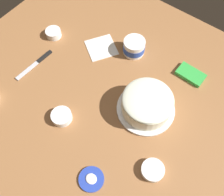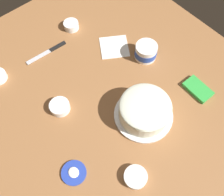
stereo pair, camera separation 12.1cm
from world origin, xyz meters
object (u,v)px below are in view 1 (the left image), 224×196
sprinkle_bowl_pink (53,33)px  spreading_knife (38,62)px  frosting_tub_lid (91,179)px  sprinkle_bowl_blue (62,116)px  paper_napkin (101,47)px  candy_box_upper (191,74)px  frosted_cake (147,104)px  frosting_tub (134,47)px  sprinkle_bowl_rainbow (153,170)px

sprinkle_bowl_pink → spreading_knife: bearing=107.7°
sprinkle_bowl_pink → frosting_tub_lid: bearing=144.1°
sprinkle_bowl_blue → paper_napkin: 0.45m
spreading_knife → candy_box_upper: candy_box_upper is taller
frosted_cake → frosting_tub: size_ratio=2.38×
frosting_tub_lid → sprinkle_bowl_blue: (0.28, -0.13, 0.01)m
frosted_cake → frosting_tub_lid: 0.41m
frosted_cake → sprinkle_bowl_pink: frosted_cake is taller
frosted_cake → candy_box_upper: 0.31m
spreading_knife → sprinkle_bowl_blue: size_ratio=2.49×
spreading_knife → sprinkle_bowl_rainbow: size_ratio=2.42×
frosted_cake → frosting_tub_lid: bearing=90.0°
frosting_tub_lid → sprinkle_bowl_pink: sprinkle_bowl_pink is taller
candy_box_upper → paper_napkin: (0.47, 0.13, -0.01)m
frosted_cake → sprinkle_bowl_rainbow: frosted_cake is taller
frosted_cake → paper_napkin: frosted_cake is taller
paper_napkin → frosting_tub: bearing=-152.1°
frosted_cake → candy_box_upper: bearing=-104.1°
frosted_cake → frosting_tub_lid: (0.00, 0.40, -0.05)m
frosting_tub_lid → sprinkle_bowl_pink: (0.66, -0.48, 0.01)m
sprinkle_bowl_blue → candy_box_upper: (-0.36, -0.57, -0.01)m
candy_box_upper → frosted_cake: bearing=77.6°
frosting_tub → sprinkle_bowl_rainbow: (-0.43, 0.47, -0.03)m
frosted_cake → frosting_tub: (0.24, -0.25, -0.01)m
frosted_cake → candy_box_upper: (-0.08, -0.30, -0.05)m
frosted_cake → sprinkle_bowl_rainbow: (-0.18, 0.22, -0.04)m
candy_box_upper → spreading_knife: bearing=33.1°
frosting_tub → paper_napkin: frosting_tub is taller
frosting_tub_lid → sprinkle_bowl_blue: sprinkle_bowl_blue is taller
frosting_tub → spreading_knife: (0.36, 0.36, -0.04)m
frosted_cake → paper_napkin: (0.40, -0.17, -0.05)m
sprinkle_bowl_pink → sprinkle_bowl_rainbow: 0.90m
sprinkle_bowl_rainbow → candy_box_upper: size_ratio=0.70×
frosting_tub → frosting_tub_lid: bearing=110.4°
frosting_tub → sprinkle_bowl_blue: frosting_tub is taller
paper_napkin → candy_box_upper: bearing=-164.4°
frosting_tub → candy_box_upper: frosting_tub is taller
spreading_knife → sprinkle_bowl_blue: bearing=153.6°
frosting_tub → sprinkle_bowl_blue: (0.04, 0.52, -0.02)m
sprinkle_bowl_pink → paper_napkin: 0.28m
frosting_tub → sprinkle_bowl_rainbow: bearing=132.0°
sprinkle_bowl_pink → sprinkle_bowl_blue: (-0.38, 0.35, -0.00)m
sprinkle_bowl_pink → candy_box_upper: size_ratio=0.60×
spreading_knife → sprinkle_bowl_rainbow: sprinkle_bowl_rainbow is taller
sprinkle_bowl_pink → sprinkle_bowl_rainbow: size_ratio=0.86×
sprinkle_bowl_pink → sprinkle_bowl_rainbow: sprinkle_bowl_pink is taller
sprinkle_bowl_rainbow → spreading_knife: bearing=-7.9°
frosting_tub → candy_box_upper: (-0.32, -0.05, -0.03)m
frosting_tub_lid → paper_napkin: 0.70m
spreading_knife → sprinkle_bowl_pink: size_ratio=2.81×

